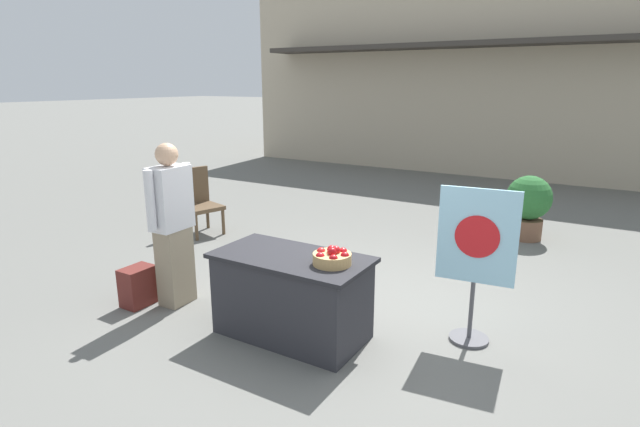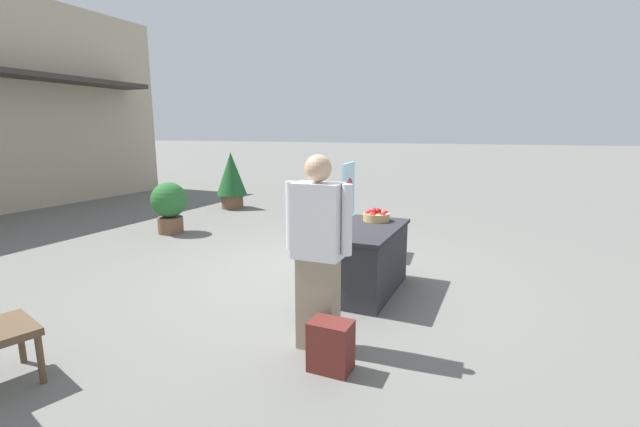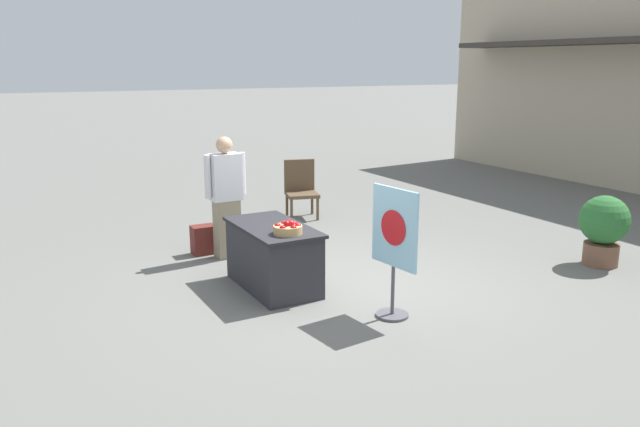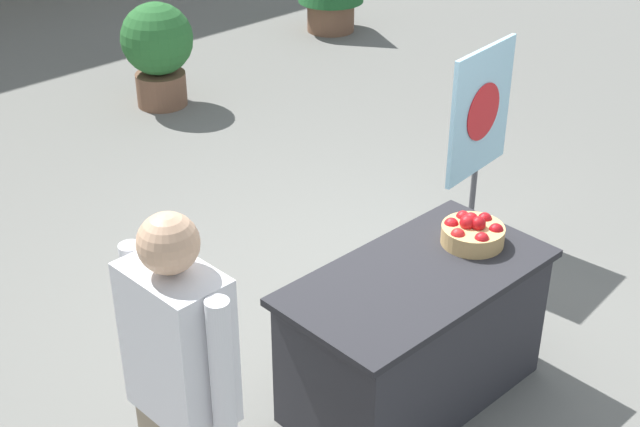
# 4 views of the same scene
# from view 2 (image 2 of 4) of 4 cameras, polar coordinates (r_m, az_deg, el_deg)

# --- Properties ---
(ground_plane) EXTENTS (120.00, 120.00, 0.00)m
(ground_plane) POSITION_cam_2_polar(r_m,az_deg,el_deg) (5.88, -0.07, -8.13)
(ground_plane) COLOR slate
(display_table) EXTENTS (1.44, 0.76, 0.79)m
(display_table) POSITION_cam_2_polar(r_m,az_deg,el_deg) (5.21, 6.00, -6.11)
(display_table) COLOR #2D2D33
(display_table) RESTS_ON ground_plane
(apple_basket) EXTENTS (0.34, 0.34, 0.16)m
(apple_basket) POSITION_cam_2_polar(r_m,az_deg,el_deg) (5.49, 7.50, -0.31)
(apple_basket) COLOR tan
(apple_basket) RESTS_ON display_table
(person_visitor) EXTENTS (0.27, 0.61, 1.73)m
(person_visitor) POSITION_cam_2_polar(r_m,az_deg,el_deg) (3.74, -0.24, -5.16)
(person_visitor) COLOR gray
(person_visitor) RESTS_ON ground_plane
(backpack) EXTENTS (0.24, 0.34, 0.42)m
(backpack) POSITION_cam_2_polar(r_m,az_deg,el_deg) (3.63, 1.45, -17.22)
(backpack) COLOR maroon
(backpack) RESTS_ON ground_plane
(poster_board) EXTENTS (0.69, 0.36, 1.44)m
(poster_board) POSITION_cam_2_polar(r_m,az_deg,el_deg) (6.70, 3.81, 1.46)
(poster_board) COLOR #4C4C51
(poster_board) RESTS_ON ground_plane
(potted_plant_near_right) EXTENTS (0.75, 0.75, 1.40)m
(potted_plant_near_right) POSITION_cam_2_polar(r_m,az_deg,el_deg) (10.90, -11.74, 4.70)
(potted_plant_near_right) COLOR brown
(potted_plant_near_right) RESTS_ON ground_plane
(potted_plant_far_left) EXTENTS (0.66, 0.66, 0.97)m
(potted_plant_far_left) POSITION_cam_2_polar(r_m,az_deg,el_deg) (8.56, -19.46, 1.14)
(potted_plant_far_left) COLOR brown
(potted_plant_far_left) RESTS_ON ground_plane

